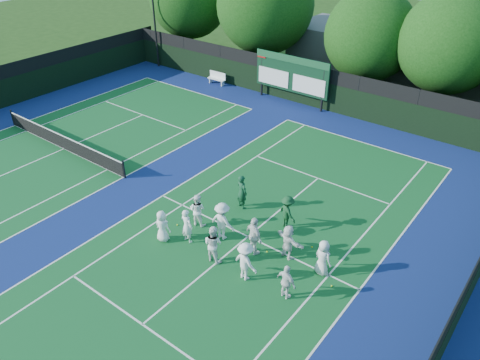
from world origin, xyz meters
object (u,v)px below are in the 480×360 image
Objects in this scene: scoreboard at (291,74)px; coach_left at (242,192)px; tennis_net at (63,142)px; bench at (217,78)px.

coach_left is at bearing -67.41° from scoreboard.
tennis_net is at bearing -115.60° from scoreboard.
coach_left reaches higher than tennis_net.
tennis_net is 12.47m from coach_left.
bench is at bearing -29.03° from coach_left.
tennis_net is at bearing 24.86° from coach_left.
bench is 0.87× the size of coach_left.
scoreboard reaches higher than bench.
bench is (0.14, 14.37, 0.05)m from tennis_net.
scoreboard reaches higher than coach_left.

